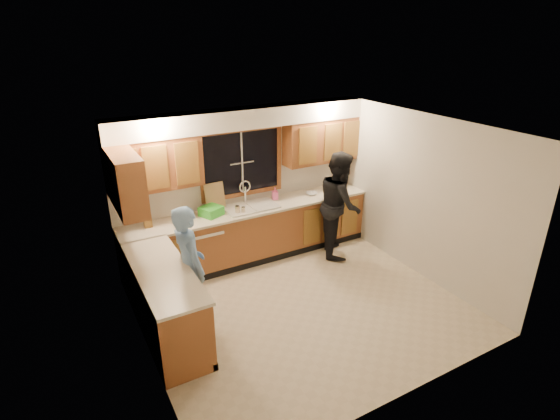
# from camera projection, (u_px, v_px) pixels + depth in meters

# --- Properties ---
(floor) EXTENTS (4.20, 4.20, 0.00)m
(floor) POSITION_uv_depth(u_px,v_px,m) (302.00, 306.00, 6.15)
(floor) COLOR beige
(floor) RESTS_ON ground
(ceiling) EXTENTS (4.20, 4.20, 0.00)m
(ceiling) POSITION_uv_depth(u_px,v_px,m) (306.00, 130.00, 5.17)
(ceiling) COLOR white
(wall_back) EXTENTS (4.20, 0.00, 4.20)m
(wall_back) POSITION_uv_depth(u_px,v_px,m) (242.00, 183.00, 7.19)
(wall_back) COLOR beige
(wall_back) RESTS_ON ground
(wall_left) EXTENTS (0.00, 3.80, 3.80)m
(wall_left) POSITION_uv_depth(u_px,v_px,m) (139.00, 265.00, 4.72)
(wall_left) COLOR beige
(wall_left) RESTS_ON ground
(wall_right) EXTENTS (0.00, 3.80, 3.80)m
(wall_right) POSITION_uv_depth(u_px,v_px,m) (421.00, 197.00, 6.61)
(wall_right) COLOR beige
(wall_right) RESTS_ON ground
(base_cabinets_back) EXTENTS (4.20, 0.60, 0.88)m
(base_cabinets_back) POSITION_uv_depth(u_px,v_px,m) (251.00, 234.00, 7.26)
(base_cabinets_back) COLOR #95542B
(base_cabinets_back) RESTS_ON ground
(base_cabinets_left) EXTENTS (0.60, 1.90, 0.88)m
(base_cabinets_left) POSITION_uv_depth(u_px,v_px,m) (165.00, 303.00, 5.45)
(base_cabinets_left) COLOR #95542B
(base_cabinets_left) RESTS_ON ground
(countertop_back) EXTENTS (4.20, 0.63, 0.04)m
(countertop_back) POSITION_uv_depth(u_px,v_px,m) (251.00, 209.00, 7.07)
(countertop_back) COLOR beige
(countertop_back) RESTS_ON base_cabinets_back
(countertop_left) EXTENTS (0.63, 1.90, 0.04)m
(countertop_left) POSITION_uv_depth(u_px,v_px,m) (162.00, 271.00, 5.28)
(countertop_left) COLOR beige
(countertop_left) RESTS_ON base_cabinets_left
(upper_cabinets_left) EXTENTS (1.35, 0.33, 0.75)m
(upper_cabinets_left) POSITION_uv_depth(u_px,v_px,m) (154.00, 164.00, 6.19)
(upper_cabinets_left) COLOR #95542B
(upper_cabinets_left) RESTS_ON wall_back
(upper_cabinets_right) EXTENTS (1.35, 0.33, 0.75)m
(upper_cabinets_right) POSITION_uv_depth(u_px,v_px,m) (321.00, 141.00, 7.47)
(upper_cabinets_right) COLOR #95542B
(upper_cabinets_right) RESTS_ON wall_back
(upper_cabinets_return) EXTENTS (0.33, 0.90, 0.75)m
(upper_cabinets_return) POSITION_uv_depth(u_px,v_px,m) (126.00, 183.00, 5.47)
(upper_cabinets_return) COLOR #95542B
(upper_cabinets_return) RESTS_ON wall_left
(soffit) EXTENTS (4.20, 0.35, 0.30)m
(soffit) POSITION_uv_depth(u_px,v_px,m) (245.00, 118.00, 6.62)
(soffit) COLOR white
(soffit) RESTS_ON wall_back
(window_frame) EXTENTS (1.44, 0.03, 1.14)m
(window_frame) POSITION_uv_depth(u_px,v_px,m) (242.00, 163.00, 7.04)
(window_frame) COLOR black
(window_frame) RESTS_ON wall_back
(sink) EXTENTS (0.86, 0.52, 0.57)m
(sink) POSITION_uv_depth(u_px,v_px,m) (251.00, 211.00, 7.10)
(sink) COLOR silver
(sink) RESTS_ON countertop_back
(dishwasher) EXTENTS (0.60, 0.56, 0.82)m
(dishwasher) POSITION_uv_depth(u_px,v_px,m) (203.00, 248.00, 6.88)
(dishwasher) COLOR silver
(dishwasher) RESTS_ON floor
(stove) EXTENTS (0.58, 0.75, 0.90)m
(stove) POSITION_uv_depth(u_px,v_px,m) (179.00, 328.00, 4.99)
(stove) COLOR silver
(stove) RESTS_ON floor
(man) EXTENTS (0.45, 0.64, 1.66)m
(man) POSITION_uv_depth(u_px,v_px,m) (190.00, 267.00, 5.51)
(man) COLOR #709BD4
(man) RESTS_ON floor
(woman) EXTENTS (1.02, 1.09, 1.79)m
(woman) POSITION_uv_depth(u_px,v_px,m) (340.00, 204.00, 7.28)
(woman) COLOR black
(woman) RESTS_ON floor
(knife_block) EXTENTS (0.11, 0.09, 0.20)m
(knife_block) POSITION_uv_depth(u_px,v_px,m) (148.00, 221.00, 6.36)
(knife_block) COLOR olive
(knife_block) RESTS_ON countertop_back
(cutting_board) EXTENTS (0.33, 0.13, 0.43)m
(cutting_board) POSITION_uv_depth(u_px,v_px,m) (215.00, 196.00, 6.93)
(cutting_board) COLOR tan
(cutting_board) RESTS_ON countertop_back
(dish_crate) EXTENTS (0.39, 0.38, 0.14)m
(dish_crate) POSITION_uv_depth(u_px,v_px,m) (211.00, 211.00, 6.76)
(dish_crate) COLOR green
(dish_crate) RESTS_ON countertop_back
(soap_bottle) EXTENTS (0.12, 0.12, 0.21)m
(soap_bottle) POSITION_uv_depth(u_px,v_px,m) (275.00, 193.00, 7.37)
(soap_bottle) COLOR pink
(soap_bottle) RESTS_ON countertop_back
(bowl) EXTENTS (0.22, 0.22, 0.05)m
(bowl) POSITION_uv_depth(u_px,v_px,m) (312.00, 194.00, 7.60)
(bowl) COLOR silver
(bowl) RESTS_ON countertop_back
(can_left) EXTENTS (0.08, 0.08, 0.11)m
(can_left) POSITION_uv_depth(u_px,v_px,m) (243.00, 210.00, 6.83)
(can_left) COLOR beige
(can_left) RESTS_ON countertop_back
(can_right) EXTENTS (0.09, 0.09, 0.13)m
(can_right) POSITION_uv_depth(u_px,v_px,m) (237.00, 210.00, 6.82)
(can_right) COLOR beige
(can_right) RESTS_ON countertop_back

